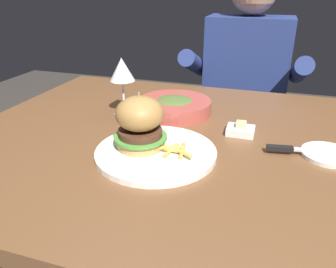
# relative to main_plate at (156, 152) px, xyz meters

# --- Properties ---
(dining_table) EXTENTS (1.24, 0.94, 0.74)m
(dining_table) POSITION_rel_main_plate_xyz_m (0.07, 0.12, -0.09)
(dining_table) COLOR brown
(dining_table) RESTS_ON ground
(main_plate) EXTENTS (0.28, 0.28, 0.01)m
(main_plate) POSITION_rel_main_plate_xyz_m (0.00, 0.00, 0.00)
(main_plate) COLOR white
(main_plate) RESTS_ON dining_table
(burger_sandwich) EXTENTS (0.13, 0.13, 0.13)m
(burger_sandwich) POSITION_rel_main_plate_xyz_m (-0.04, 0.01, 0.07)
(burger_sandwich) COLOR tan
(burger_sandwich) RESTS_ON main_plate
(fries_pile) EXTENTS (0.10, 0.07, 0.02)m
(fries_pile) POSITION_rel_main_plate_xyz_m (0.05, -0.00, 0.01)
(fries_pile) COLOR gold
(fries_pile) RESTS_ON main_plate
(wine_glass) EXTENTS (0.07, 0.07, 0.17)m
(wine_glass) POSITION_rel_main_plate_xyz_m (-0.18, 0.22, 0.13)
(wine_glass) COLOR silver
(wine_glass) RESTS_ON dining_table
(bread_plate) EXTENTS (0.12, 0.12, 0.01)m
(bread_plate) POSITION_rel_main_plate_xyz_m (0.38, 0.11, -0.00)
(bread_plate) COLOR white
(bread_plate) RESTS_ON dining_table
(table_knife) EXTENTS (0.22, 0.05, 0.01)m
(table_knife) POSITION_rel_main_plate_xyz_m (0.33, 0.10, 0.01)
(table_knife) COLOR silver
(table_knife) RESTS_ON bread_plate
(butter_dish) EXTENTS (0.07, 0.06, 0.04)m
(butter_dish) POSITION_rel_main_plate_xyz_m (0.17, 0.18, 0.00)
(butter_dish) COLOR white
(butter_dish) RESTS_ON dining_table
(soup_bowl) EXTENTS (0.23, 0.23, 0.05)m
(soup_bowl) POSITION_rel_main_plate_xyz_m (-0.04, 0.28, 0.02)
(soup_bowl) COLOR #B24C42
(soup_bowl) RESTS_ON dining_table
(diner_person) EXTENTS (0.51, 0.36, 1.18)m
(diner_person) POSITION_rel_main_plate_xyz_m (0.12, 0.86, -0.18)
(diner_person) COLOR #282833
(diner_person) RESTS_ON ground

